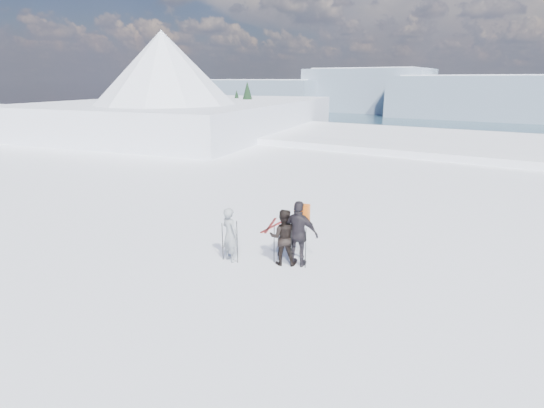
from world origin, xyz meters
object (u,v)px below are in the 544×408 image
at_px(skier_grey, 230,235).
at_px(skier_dark, 283,237).
at_px(skier_pack, 299,234).
at_px(skis_loose, 272,226).

xyz_separation_m(skier_grey, skier_dark, (1.48, 0.61, 0.02)).
bearing_deg(skier_dark, skier_pack, 172.58).
height_order(skier_pack, skis_loose, skier_pack).
bearing_deg(skier_pack, skis_loose, -54.41).
xyz_separation_m(skier_pack, skis_loose, (-2.46, 2.55, -0.97)).
height_order(skier_grey, skier_pack, skier_pack).
height_order(skier_grey, skis_loose, skier_grey).
bearing_deg(skier_pack, skier_grey, 13.23).
bearing_deg(skier_grey, skis_loose, -62.97).
bearing_deg(skier_dark, skis_loose, -79.14).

